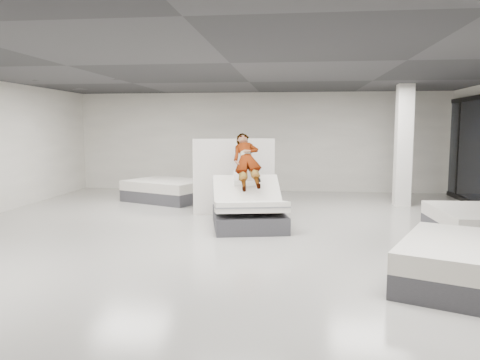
{
  "coord_description": "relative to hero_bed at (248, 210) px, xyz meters",
  "views": [
    {
      "loc": [
        1.14,
        -8.27,
        2.09
      ],
      "look_at": [
        0.03,
        1.24,
        1.0
      ],
      "focal_mm": 35.0,
      "sensor_mm": 36.0,
      "label": 1
    }
  ],
  "objects": [
    {
      "name": "hero_bed",
      "position": [
        0.0,
        0.0,
        0.0
      ],
      "size": [
        1.8,
        2.16,
        1.14
      ],
      "color": "#39393E",
      "rests_on": "floor"
    },
    {
      "name": "flat_bed_right_near",
      "position": [
        3.24,
        -3.34,
        -0.06
      ],
      "size": [
        2.35,
        2.62,
        0.59
      ],
      "color": "#39393E",
      "rests_on": "floor"
    },
    {
      "name": "room",
      "position": [
        -0.2,
        -1.34,
        1.25
      ],
      "size": [
        14.0,
        14.04,
        3.2
      ],
      "color": "#A6A49D",
      "rests_on": "ground"
    },
    {
      "name": "remote",
      "position": [
        0.22,
        0.01,
        0.63
      ],
      "size": [
        0.08,
        0.15,
        0.08
      ],
      "primitive_type": "cube",
      "rotation": [
        0.35,
        0.0,
        0.21
      ],
      "color": "black",
      "rests_on": "person"
    },
    {
      "name": "column",
      "position": [
        3.8,
        3.16,
        1.25
      ],
      "size": [
        0.4,
        0.4,
        3.2
      ],
      "primitive_type": "cube",
      "color": "white",
      "rests_on": "floor"
    },
    {
      "name": "divider_panel",
      "position": [
        -0.49,
        1.51,
        0.55
      ],
      "size": [
        1.92,
        0.72,
        1.81
      ],
      "primitive_type": "cube",
      "rotation": [
        0.0,
        0.0,
        0.32
      ],
      "color": "white",
      "rests_on": "floor"
    },
    {
      "name": "person",
      "position": [
        -0.07,
        0.31,
        0.81
      ],
      "size": [
        0.85,
        1.46,
        1.43
      ],
      "primitive_type": "imported",
      "rotation": [
        0.75,
        0.0,
        0.21
      ],
      "color": "slate",
      "rests_on": "hero_bed"
    },
    {
      "name": "flat_bed_right_far",
      "position": [
        4.4,
        -0.56,
        -0.07
      ],
      "size": [
        1.6,
        2.09,
        0.56
      ],
      "color": "#39393E",
      "rests_on": "floor"
    },
    {
      "name": "flat_bed_left_far",
      "position": [
        -2.63,
        3.21,
        -0.06
      ],
      "size": [
        2.62,
        2.36,
        0.59
      ],
      "color": "#39393E",
      "rests_on": "floor"
    }
  ]
}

